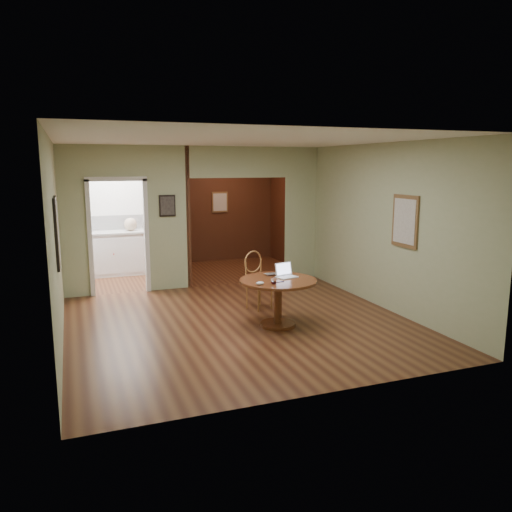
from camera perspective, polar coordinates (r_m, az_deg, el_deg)
name	(u,v)px	position (r m, az deg, el deg)	size (l,w,h in m)	color
floor	(241,324)	(7.55, -1.69, -7.74)	(5.00, 5.00, 0.00)	#421F12
room_shell	(169,219)	(10.12, -9.96, 4.20)	(5.20, 7.50, 5.00)	white
dining_table	(278,292)	(7.31, 2.54, -4.09)	(1.13, 1.13, 0.70)	brown
chair	(257,277)	(8.22, 0.08, -2.38)	(0.52, 0.52, 0.96)	#A5743A
open_laptop	(285,273)	(7.44, 3.35, -1.94)	(0.34, 0.32, 0.21)	white
closed_laptop	(277,274)	(7.54, 2.40, -2.12)	(0.34, 0.22, 0.03)	#B1B2B6
mouse	(260,283)	(6.93, 0.45, -3.13)	(0.12, 0.07, 0.05)	white
wine_glass	(274,280)	(6.99, 2.04, -2.81)	(0.09, 0.09, 0.10)	white
pen	(280,282)	(7.11, 2.79, -2.96)	(0.01, 0.01, 0.12)	navy
kitchen_cabinet	(120,253)	(11.19, -15.31, 0.36)	(2.06, 0.60, 0.94)	white
grocery_bag	(130,224)	(11.13, -14.15, 3.52)	(0.28, 0.24, 0.28)	tan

